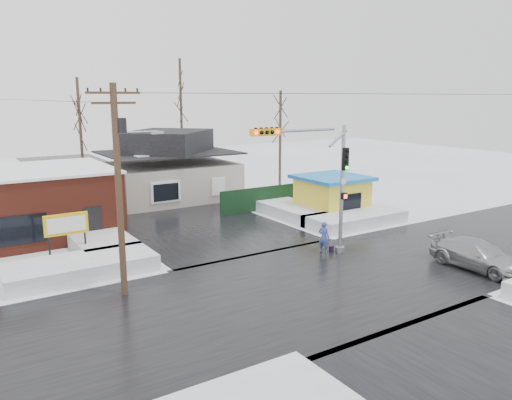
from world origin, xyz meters
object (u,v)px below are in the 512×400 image
pedestrian (324,237)px  car (478,255)px  kiosk (332,195)px  utility_pole (120,179)px  traffic_signal (320,173)px  marquee_sign (66,226)px

pedestrian → car: pedestrian is taller
kiosk → car: (-1.61, -12.77, -0.76)m
utility_pole → kiosk: bearing=20.4°
traffic_signal → kiosk: bearing=44.8°
kiosk → car: kiosk is taller
traffic_signal → utility_pole: size_ratio=0.78×
utility_pole → pedestrian: size_ratio=5.12×
kiosk → pedestrian: kiosk is taller
marquee_sign → kiosk: size_ratio=0.55×
traffic_signal → marquee_sign: 13.42m
kiosk → pedestrian: bearing=-133.8°
utility_pole → pedestrian: 11.86m
utility_pole → car: (15.82, -6.27, -4.41)m
kiosk → car: size_ratio=0.94×
traffic_signal → kiosk: size_ratio=1.52×
utility_pole → pedestrian: (11.07, -0.12, -4.23)m
traffic_signal → kiosk: 10.43m
marquee_sign → pedestrian: 13.64m
utility_pole → pedestrian: utility_pole is taller
traffic_signal → utility_pole: utility_pole is taller
utility_pole → car: utility_pole is taller
marquee_sign → kiosk: bearing=1.6°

